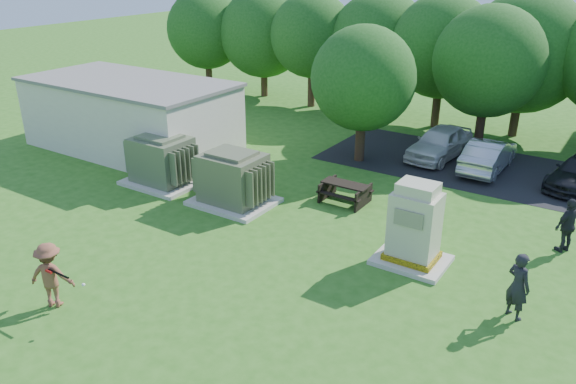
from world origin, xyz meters
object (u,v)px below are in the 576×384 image
Objects in this scene: transformer_right at (233,180)px; car_white at (440,143)px; generator_cabinet at (414,229)px; batter at (51,275)px; picnic_table at (345,190)px; transformer_left at (162,161)px; person_walking_right at (568,225)px; car_silver_a at (488,155)px; person_by_generator at (518,286)px.

car_white is at bearing 63.02° from transformer_right.
batter is (-7.20, -7.45, -0.23)m from generator_cabinet.
transformer_right is 4.28m from picnic_table.
batter reaches higher than picnic_table.
generator_cabinet reaches higher than transformer_left.
batter is 1.03× the size of person_walking_right.
car_silver_a is at bearing 39.62° from transformer_left.
person_walking_right is 7.28m from car_silver_a.
batter is (-3.33, -10.38, 0.45)m from picnic_table.
batter is 12.22m from person_by_generator.
generator_cabinet reaches higher than car_silver_a.
picnic_table is 0.41× the size of car_white.
transformer_right is 1.67× the size of picnic_table.
person_walking_right is 0.43× the size of car_silver_a.
transformer_left is 1.66× the size of person_walking_right.
generator_cabinet is 1.46× the size of person_walking_right.
generator_cabinet reaches higher than transformer_right.
transformer_left is 14.45m from person_by_generator.
person_by_generator is 11.19m from car_silver_a.
car_silver_a is (10.77, 8.92, -0.28)m from transformer_left.
person_walking_right is 0.42× the size of car_white.
transformer_right is at bearing 20.95° from person_by_generator.
generator_cabinet is at bearing -15.89° from person_walking_right.
batter is 15.44m from person_walking_right.
car_silver_a is at bearing 91.68° from generator_cabinet.
generator_cabinet reaches higher than person_walking_right.
picnic_table is at bearing 18.78° from transformer_left.
transformer_left is 1.67× the size of picnic_table.
car_white is (4.75, 9.33, -0.23)m from transformer_right.
person_walking_right is at bearing 41.54° from generator_cabinet.
transformer_right is 1.66× the size of person_walking_right.
person_walking_right is (0.50, 4.57, -0.04)m from person_by_generator.
transformer_right is 7.36m from generator_cabinet.
transformer_left is 7.60m from picnic_table.
transformer_left is at bearing 23.25° from person_by_generator.
person_walking_right is 9.08m from car_white.
picnic_table is (3.48, 2.44, -0.49)m from transformer_right.
generator_cabinet reaches higher than batter.
person_by_generator is at bearing 109.29° from car_silver_a.
generator_cabinet is at bearing -3.79° from transformer_right.
transformer_left is at bearing 177.47° from generator_cabinet.
transformer_left reaches higher than batter.
person_by_generator is 0.43× the size of car_white.
transformer_right is 11.38m from car_silver_a.
person_walking_right is (11.15, 2.88, -0.07)m from transformer_right.
batter is 18.22m from car_silver_a.
transformer_right is at bearing 0.00° from transformer_left.
batter is at bearing 68.30° from car_silver_a.
batter is at bearing -134.01° from generator_cabinet.
person_walking_right is (7.67, 0.44, 0.42)m from picnic_table.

